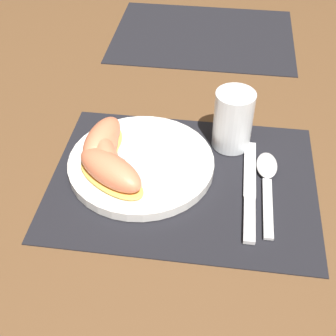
{
  "coord_description": "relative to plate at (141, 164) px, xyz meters",
  "views": [
    {
      "loc": [
        0.05,
        -0.53,
        0.52
      ],
      "look_at": [
        -0.02,
        0.0,
        0.02
      ],
      "focal_mm": 50.0,
      "sensor_mm": 36.0,
      "label": 1
    }
  ],
  "objects": [
    {
      "name": "fork",
      "position": [
        -0.01,
        0.0,
        0.01
      ],
      "size": [
        0.19,
        0.06,
        0.0
      ],
      "color": "silver",
      "rests_on": "plate"
    },
    {
      "name": "citrus_wedge_2",
      "position": [
        -0.05,
        -0.02,
        0.03
      ],
      "size": [
        0.09,
        0.13,
        0.04
      ],
      "color": "#F7C656",
      "rests_on": "plate"
    },
    {
      "name": "citrus_wedge_0",
      "position": [
        -0.07,
        0.02,
        0.03
      ],
      "size": [
        0.07,
        0.12,
        0.05
      ],
      "color": "#F7C656",
      "rests_on": "plate"
    },
    {
      "name": "plate",
      "position": [
        0.0,
        0.0,
        0.0
      ],
      "size": [
        0.24,
        0.24,
        0.02
      ],
      "color": "white",
      "rests_on": "placemat"
    },
    {
      "name": "placemat_far",
      "position": [
        0.06,
        0.47,
        -0.01
      ],
      "size": [
        0.42,
        0.31,
        0.0
      ],
      "color": "black",
      "rests_on": "ground_plane"
    },
    {
      "name": "juice_glass",
      "position": [
        0.14,
        0.08,
        0.04
      ],
      "size": [
        0.07,
        0.07,
        0.1
      ],
      "color": "silver",
      "rests_on": "placemat"
    },
    {
      "name": "citrus_wedge_1",
      "position": [
        -0.06,
        -0.0,
        0.02
      ],
      "size": [
        0.05,
        0.12,
        0.04
      ],
      "color": "#F7C656",
      "rests_on": "plate"
    },
    {
      "name": "ground_plane",
      "position": [
        0.07,
        -0.02,
        -0.01
      ],
      "size": [
        3.0,
        3.0,
        0.0
      ],
      "primitive_type": "plane",
      "color": "brown"
    },
    {
      "name": "placemat",
      "position": [
        0.07,
        -0.02,
        -0.01
      ],
      "size": [
        0.42,
        0.31,
        0.0
      ],
      "color": "black",
      "rests_on": "ground_plane"
    },
    {
      "name": "knife",
      "position": [
        0.17,
        -0.03,
        -0.01
      ],
      "size": [
        0.02,
        0.22,
        0.01
      ],
      "color": "silver",
      "rests_on": "placemat"
    },
    {
      "name": "spoon",
      "position": [
        0.2,
        0.0,
        -0.0
      ],
      "size": [
        0.03,
        0.18,
        0.01
      ],
      "color": "silver",
      "rests_on": "placemat"
    },
    {
      "name": "citrus_wedge_3",
      "position": [
        -0.04,
        -0.05,
        0.03
      ],
      "size": [
        0.14,
        0.12,
        0.04
      ],
      "color": "#F7C656",
      "rests_on": "plate"
    }
  ]
}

